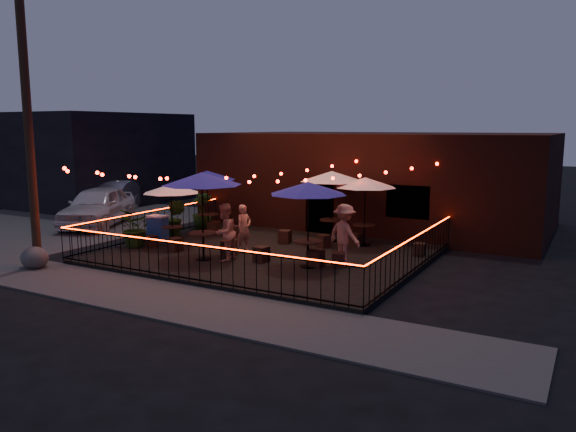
# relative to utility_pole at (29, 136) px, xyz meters

# --- Properties ---
(ground) EXTENTS (110.00, 110.00, 0.00)m
(ground) POSITION_rel_utility_pole_xyz_m (5.40, 2.60, -4.00)
(ground) COLOR black
(ground) RESTS_ON ground
(patio) EXTENTS (10.00, 8.00, 0.15)m
(patio) POSITION_rel_utility_pole_xyz_m (5.40, 4.60, -3.92)
(patio) COLOR black
(patio) RESTS_ON ground
(sidewalk) EXTENTS (18.00, 2.50, 0.05)m
(sidewalk) POSITION_rel_utility_pole_xyz_m (5.40, -0.65, -3.98)
(sidewalk) COLOR #423F3D
(sidewalk) RESTS_ON ground
(parking_lot) EXTENTS (11.00, 12.00, 0.02)m
(parking_lot) POSITION_rel_utility_pole_xyz_m (-6.60, 6.60, -3.99)
(parking_lot) COLOR #423F3D
(parking_lot) RESTS_ON ground
(brick_building) EXTENTS (14.00, 8.00, 4.00)m
(brick_building) POSITION_rel_utility_pole_xyz_m (6.40, 12.59, -2.00)
(brick_building) COLOR #38170F
(brick_building) RESTS_ON ground
(background_building) EXTENTS (12.00, 9.00, 5.00)m
(background_building) POSITION_rel_utility_pole_xyz_m (-12.60, 11.60, -1.50)
(background_building) COLOR black
(background_building) RESTS_ON ground
(utility_pole) EXTENTS (0.26, 0.26, 8.00)m
(utility_pole) POSITION_rel_utility_pole_xyz_m (0.00, 0.00, 0.00)
(utility_pole) COLOR #312614
(utility_pole) RESTS_ON ground
(fence_front) EXTENTS (10.00, 0.04, 1.04)m
(fence_front) POSITION_rel_utility_pole_xyz_m (5.40, 0.60, -3.34)
(fence_front) COLOR black
(fence_front) RESTS_ON patio
(fence_left) EXTENTS (0.04, 8.00, 1.04)m
(fence_left) POSITION_rel_utility_pole_xyz_m (0.40, 4.60, -3.34)
(fence_left) COLOR black
(fence_left) RESTS_ON patio
(fence_right) EXTENTS (0.04, 8.00, 1.04)m
(fence_right) POSITION_rel_utility_pole_xyz_m (10.40, 4.60, -3.34)
(fence_right) COLOR black
(fence_right) RESTS_ON patio
(festoon_lights) EXTENTS (10.02, 8.72, 1.32)m
(festoon_lights) POSITION_rel_utility_pole_xyz_m (4.39, 4.30, -1.48)
(festoon_lights) COLOR red
(festoon_lights) RESTS_ON ground
(cafe_table_0) EXTENTS (2.42, 2.42, 2.17)m
(cafe_table_0) POSITION_rel_utility_pole_xyz_m (1.95, 3.96, -1.87)
(cafe_table_0) COLOR black
(cafe_table_0) RESTS_ON patio
(cafe_table_1) EXTENTS (2.33, 2.33, 2.44)m
(cafe_table_1) POSITION_rel_utility_pole_xyz_m (1.60, 6.48, -1.62)
(cafe_table_1) COLOR black
(cafe_table_1) RESTS_ON patio
(cafe_table_2) EXTENTS (2.52, 2.52, 2.74)m
(cafe_table_2) POSITION_rel_utility_pole_xyz_m (4.19, 2.80, -1.35)
(cafe_table_2) COLOR black
(cafe_table_2) RESTS_ON patio
(cafe_table_3) EXTENTS (2.53, 2.53, 2.55)m
(cafe_table_3) POSITION_rel_utility_pole_xyz_m (6.46, 7.40, -1.52)
(cafe_table_3) COLOR black
(cafe_table_3) RESTS_ON patio
(cafe_table_4) EXTENTS (2.65, 2.65, 2.54)m
(cafe_table_4) POSITION_rel_utility_pole_xyz_m (7.48, 3.54, -1.53)
(cafe_table_4) COLOR black
(cafe_table_4) RESTS_ON patio
(cafe_table_5) EXTENTS (2.35, 2.35, 2.39)m
(cafe_table_5) POSITION_rel_utility_pole_xyz_m (7.79, 7.26, -1.67)
(cafe_table_5) COLOR black
(cafe_table_5) RESTS_ON patio
(bistro_chair_0) EXTENTS (0.41, 0.41, 0.41)m
(bistro_chair_0) POSITION_rel_utility_pole_xyz_m (1.49, 3.37, -3.65)
(bistro_chair_0) COLOR black
(bistro_chair_0) RESTS_ON patio
(bistro_chair_1) EXTENTS (0.45, 0.45, 0.45)m
(bistro_chair_1) POSITION_rel_utility_pole_xyz_m (2.63, 3.29, -3.63)
(bistro_chair_1) COLOR black
(bistro_chair_1) RESTS_ON patio
(bistro_chair_2) EXTENTS (0.44, 0.44, 0.47)m
(bistro_chair_2) POSITION_rel_utility_pole_xyz_m (1.84, 6.51, -3.61)
(bistro_chair_2) COLOR black
(bistro_chair_2) RESTS_ON patio
(bistro_chair_3) EXTENTS (0.45, 0.45, 0.41)m
(bistro_chair_3) POSITION_rel_utility_pole_xyz_m (2.89, 6.35, -3.65)
(bistro_chair_3) COLOR black
(bistro_chair_3) RESTS_ON patio
(bistro_chair_4) EXTENTS (0.52, 0.52, 0.51)m
(bistro_chair_4) POSITION_rel_utility_pole_xyz_m (4.60, 3.60, -3.60)
(bistro_chair_4) COLOR black
(bistro_chair_4) RESTS_ON patio
(bistro_chair_5) EXTENTS (0.45, 0.45, 0.47)m
(bistro_chair_5) POSITION_rel_utility_pole_xyz_m (5.91, 3.46, -3.61)
(bistro_chair_5) COLOR black
(bistro_chair_5) RESTS_ON patio
(bistro_chair_6) EXTENTS (0.46, 0.46, 0.47)m
(bistro_chair_6) POSITION_rel_utility_pole_xyz_m (5.19, 6.21, -3.62)
(bistro_chair_6) COLOR black
(bistro_chair_6) RESTS_ON patio
(bistro_chair_7) EXTENTS (0.47, 0.47, 0.43)m
(bistro_chair_7) POSITION_rel_utility_pole_xyz_m (6.69, 6.28, -3.64)
(bistro_chair_7) COLOR black
(bistro_chair_7) RESTS_ON patio
(bistro_chair_8) EXTENTS (0.44, 0.44, 0.51)m
(bistro_chair_8) POSITION_rel_utility_pole_xyz_m (7.65, 3.73, -3.59)
(bistro_chair_8) COLOR black
(bistro_chair_8) RESTS_ON patio
(bistro_chair_9) EXTENTS (0.46, 0.46, 0.43)m
(bistro_chair_9) POSITION_rel_utility_pole_xyz_m (8.25, 4.01, -3.64)
(bistro_chair_9) COLOR black
(bistro_chair_9) RESTS_ON patio
(bistro_chair_10) EXTENTS (0.40, 0.40, 0.43)m
(bistro_chair_10) POSITION_rel_utility_pole_xyz_m (7.54, 7.07, -3.64)
(bistro_chair_10) COLOR black
(bistro_chair_10) RESTS_ON patio
(bistro_chair_11) EXTENTS (0.38, 0.38, 0.41)m
(bistro_chair_11) POSITION_rel_utility_pole_xyz_m (9.95, 6.61, -3.65)
(bistro_chair_11) COLOR black
(bistro_chair_11) RESTS_ON patio
(patron_a) EXTENTS (0.51, 0.65, 1.58)m
(patron_a) POSITION_rel_utility_pole_xyz_m (4.68, 4.36, -3.06)
(patron_a) COLOR tan
(patron_a) RESTS_ON patio
(patron_b) EXTENTS (0.78, 0.95, 1.80)m
(patron_b) POSITION_rel_utility_pole_xyz_m (4.87, 3.00, -2.95)
(patron_b) COLOR #DEB490
(patron_b) RESTS_ON patio
(patron_c) EXTENTS (1.34, 1.06, 1.82)m
(patron_c) POSITION_rel_utility_pole_xyz_m (8.23, 4.51, -2.94)
(patron_c) COLOR #D6B489
(patron_c) RESTS_ON patio
(potted_shrub_a) EXTENTS (1.55, 1.47, 1.36)m
(potted_shrub_a) POSITION_rel_utility_pole_xyz_m (1.02, 3.14, -3.17)
(potted_shrub_a) COLOR #163E0C
(potted_shrub_a) RESTS_ON patio
(potted_shrub_b) EXTENTS (0.89, 0.78, 1.39)m
(potted_shrub_b) POSITION_rel_utility_pole_xyz_m (0.80, 5.48, -3.15)
(potted_shrub_b) COLOR #143E0F
(potted_shrub_b) RESTS_ON patio
(potted_shrub_c) EXTENTS (1.00, 1.00, 1.45)m
(potted_shrub_c) POSITION_rel_utility_pole_xyz_m (0.80, 7.12, -3.13)
(potted_shrub_c) COLOR #153D11
(potted_shrub_c) RESTS_ON patio
(cooler) EXTENTS (0.76, 0.60, 0.93)m
(cooler) POSITION_rel_utility_pole_xyz_m (0.90, 4.37, -3.38)
(cooler) COLOR #214EA8
(cooler) RESTS_ON patio
(boulder) EXTENTS (1.10, 1.03, 0.70)m
(boulder) POSITION_rel_utility_pole_xyz_m (0.09, -0.18, -3.65)
(boulder) COLOR #474843
(boulder) RESTS_ON ground
(car_white) EXTENTS (4.03, 5.42, 1.72)m
(car_white) POSITION_rel_utility_pole_xyz_m (-4.08, 6.11, -3.14)
(car_white) COLOR silver
(car_white) RESTS_ON ground
(car_silver) EXTENTS (3.65, 5.03, 1.58)m
(car_silver) POSITION_rel_utility_pole_xyz_m (-6.44, 9.13, -3.21)
(car_silver) COLOR #93939A
(car_silver) RESTS_ON ground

